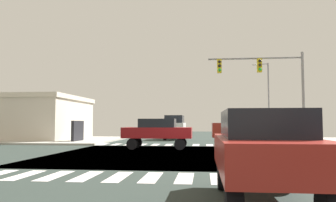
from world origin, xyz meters
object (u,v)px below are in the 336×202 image
Objects in this scene: suv_trailing_2 at (175,125)px; traffic_signal_mast at (266,76)px; street_lamp at (266,93)px; bank_building at (26,118)px; sedan_farside_1 at (263,148)px; suv_nearside_1 at (250,127)px; sedan_queued_2 at (158,131)px.

traffic_signal_mast is at bearing 134.97° from suv_trailing_2.
street_lamp reaches higher than bank_building.
sedan_farside_1 is at bearing 98.90° from suv_trailing_2.
street_lamp is 29.90m from sedan_farside_1.
sedan_farside_1 is 25.86m from suv_trailing_2.
suv_trailing_2 is at bearing -154.25° from suv_nearside_1.
bank_building is at bearing 9.06° from suv_trailing_2.
traffic_signal_mast is 1.62× the size of sedan_queued_2.
sedan_queued_2 is at bearing -150.41° from traffic_signal_mast.
suv_trailing_2 is (-4.00, 25.55, 0.28)m from sedan_farside_1.
suv_nearside_1 is at bearing -25.47° from bank_building.
suv_trailing_2 is (14.18, 2.26, -0.68)m from bank_building.
street_lamp reaches higher than suv_trailing_2.
suv_nearside_1 and suv_trailing_2 have the same top height.
suv_trailing_2 is (-7.43, 7.44, -3.66)m from traffic_signal_mast.
bank_building is at bearing -123.79° from sedan_queued_2.
traffic_signal_mast is 18.85m from sedan_farside_1.
bank_building is at bearing 127.97° from sedan_farside_1.
street_lamp is at bearing -159.13° from suv_trailing_2.
sedan_queued_2 is at bearing 89.66° from suv_trailing_2.
street_lamp is at bearing 79.49° from traffic_signal_mast.
street_lamp is at bearing 165.92° from suv_nearside_1.
traffic_signal_mast is at bearing 119.59° from sedan_queued_2.
street_lamp reaches higher than sedan_queued_2.
suv_nearside_1 is 1.07× the size of sedan_farside_1.
street_lamp is 1.74× the size of suv_nearside_1.
traffic_signal_mast is 0.87× the size of street_lamp.
street_lamp is 1.86× the size of sedan_farside_1.
suv_trailing_2 is at bearing 9.06° from bank_building.
traffic_signal_mast reaches higher than sedan_queued_2.
bank_building is at bearing -166.05° from street_lamp.
street_lamp is at bearing 79.35° from sedan_farside_1.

